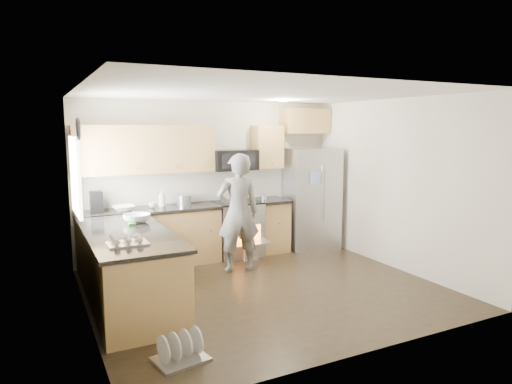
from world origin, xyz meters
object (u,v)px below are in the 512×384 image
refrigerator (312,198)px  dish_rack (180,353)px  person (238,213)px  stove_range (237,216)px

refrigerator → dish_rack: refrigerator is taller
refrigerator → person: (-1.75, -0.66, -0.01)m
stove_range → person: (-0.33, -0.79, 0.22)m
person → dish_rack: 2.89m
stove_range → refrigerator: refrigerator is taller
dish_rack → refrigerator: bearing=40.8°
stove_range → person: 0.88m
refrigerator → dish_rack: bearing=-129.2°
person → dish_rack: size_ratio=3.36×
stove_range → dish_rack: stove_range is taller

